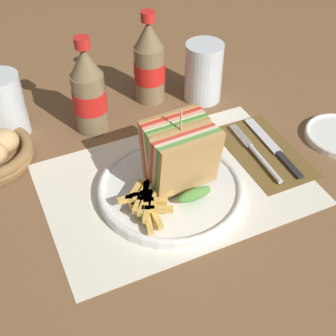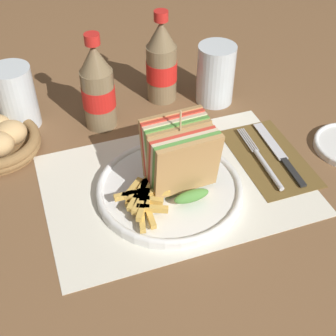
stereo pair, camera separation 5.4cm
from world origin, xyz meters
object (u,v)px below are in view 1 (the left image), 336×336
(fork, at_px, (260,157))
(glass_near, at_px, (204,72))
(club_sandwich, at_px, (180,156))
(coke_bottle_near, at_px, (89,92))
(glass_far, at_px, (5,109))
(coke_bottle_far, at_px, (149,64))
(knife, at_px, (274,148))
(plate_main, at_px, (173,188))

(fork, bearing_deg, glass_near, 92.01)
(club_sandwich, distance_m, coke_bottle_near, 0.24)
(club_sandwich, height_order, glass_far, club_sandwich)
(coke_bottle_near, distance_m, glass_near, 0.25)
(coke_bottle_near, xyz_separation_m, coke_bottle_far, (0.15, 0.05, 0.00))
(club_sandwich, bearing_deg, knife, 5.00)
(club_sandwich, distance_m, coke_bottle_far, 0.29)
(glass_far, bearing_deg, fork, -34.87)
(coke_bottle_far, relative_size, glass_far, 1.54)
(coke_bottle_near, height_order, glass_far, coke_bottle_near)
(plate_main, height_order, coke_bottle_near, coke_bottle_near)
(glass_near, relative_size, glass_far, 1.00)
(club_sandwich, height_order, glass_near, club_sandwich)
(knife, bearing_deg, glass_far, 151.50)
(knife, xyz_separation_m, glass_near, (-0.04, 0.21, 0.06))
(club_sandwich, bearing_deg, coke_bottle_near, 109.99)
(coke_bottle_far, bearing_deg, knife, -61.20)
(coke_bottle_far, bearing_deg, plate_main, -105.49)
(club_sandwich, height_order, coke_bottle_near, coke_bottle_near)
(fork, xyz_separation_m, coke_bottle_near, (-0.25, 0.22, 0.08))
(coke_bottle_far, height_order, glass_far, coke_bottle_far)
(coke_bottle_near, distance_m, glass_far, 0.16)
(club_sandwich, height_order, knife, club_sandwich)
(knife, height_order, glass_far, glass_far)
(glass_near, bearing_deg, plate_main, -127.41)
(fork, relative_size, coke_bottle_far, 0.91)
(plate_main, distance_m, glass_near, 0.30)
(coke_bottle_near, bearing_deg, glass_far, 160.50)
(glass_near, bearing_deg, club_sandwich, -125.54)
(plate_main, relative_size, glass_near, 1.96)
(fork, xyz_separation_m, glass_near, (0.00, 0.23, 0.05))
(plate_main, bearing_deg, coke_bottle_near, 106.12)
(club_sandwich, relative_size, glass_near, 1.15)
(knife, xyz_separation_m, coke_bottle_near, (-0.29, 0.21, 0.08))
(fork, height_order, knife, fork)
(coke_bottle_near, bearing_deg, club_sandwich, -70.01)
(coke_bottle_near, bearing_deg, plate_main, -73.88)
(plate_main, xyz_separation_m, coke_bottle_far, (0.08, 0.28, 0.07))
(fork, bearing_deg, plate_main, -174.98)
(plate_main, relative_size, coke_bottle_near, 1.27)
(knife, distance_m, coke_bottle_far, 0.31)
(coke_bottle_near, bearing_deg, fork, -42.24)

